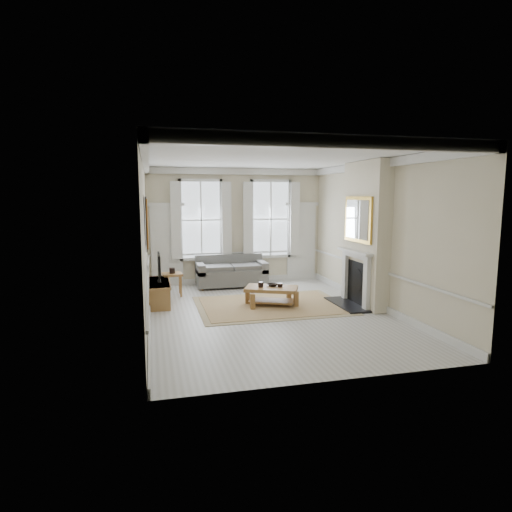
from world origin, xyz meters
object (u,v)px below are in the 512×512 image
object	(u,v)px
side_table	(172,277)
tv_stand	(159,293)
sofa	(231,273)
coffee_table	(271,290)

from	to	relation	value
side_table	tv_stand	distance (m)	0.89
sofa	side_table	xyz separation A→B (m)	(-1.72, -0.85, 0.11)
sofa	coffee_table	world-z (taller)	sofa
sofa	coffee_table	bearing A→B (deg)	-78.35
coffee_table	tv_stand	distance (m)	2.73
side_table	coffee_table	world-z (taller)	side_table
side_table	coffee_table	distance (m)	2.76
coffee_table	sofa	bearing A→B (deg)	125.62
side_table	tv_stand	bearing A→B (deg)	-115.02
coffee_table	tv_stand	size ratio (longest dim) A/B	0.92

